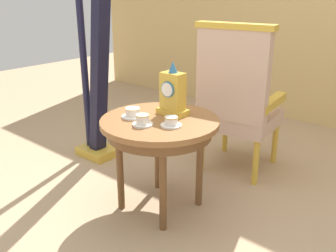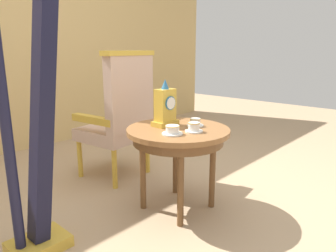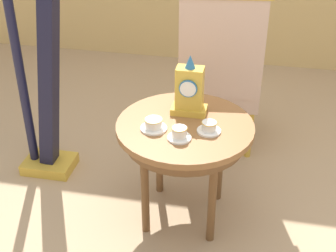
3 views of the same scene
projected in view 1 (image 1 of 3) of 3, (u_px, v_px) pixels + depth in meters
name	position (u px, v px, depth m)	size (l,w,h in m)	color
ground_plane	(174.00, 207.00, 2.50)	(10.00, 10.00, 0.00)	tan
side_table	(160.00, 130.00, 2.33)	(0.73, 0.73, 0.61)	brown
teacup_left	(133.00, 113.00, 2.33)	(0.14, 0.14, 0.06)	white
teacup_right	(143.00, 120.00, 2.19)	(0.12, 0.12, 0.07)	white
teacup_center	(171.00, 122.00, 2.18)	(0.12, 0.12, 0.06)	white
mantel_clock	(173.00, 94.00, 2.34)	(0.19, 0.11, 0.34)	gold
armchair	(237.00, 98.00, 2.79)	(0.61, 0.60, 1.14)	#CCA893
harp	(95.00, 71.00, 3.00)	(0.40, 0.24, 1.82)	gold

